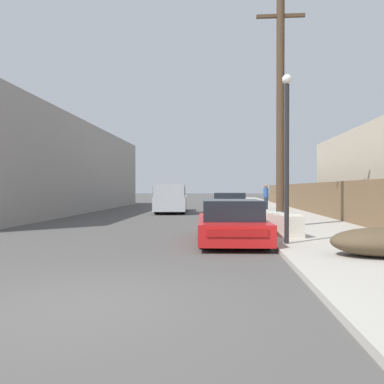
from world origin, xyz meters
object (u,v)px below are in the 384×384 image
object	(u,v)px
discarded_fridge	(284,224)
utility_pole	(280,107)
brush_pile	(383,242)
pedestrian	(266,196)
parked_sports_car_red	(231,223)
street_lamp	(287,145)
pickup_truck	(171,198)
car_parked_mid	(231,206)

from	to	relation	value
discarded_fridge	utility_pole	xyz separation A→B (m)	(0.28, 2.48, 4.18)
brush_pile	pedestrian	distance (m)	18.02
parked_sports_car_red	street_lamp	size ratio (longest dim) A/B	1.02
discarded_fridge	pickup_truck	world-z (taller)	pickup_truck
brush_pile	discarded_fridge	bearing A→B (deg)	112.68
parked_sports_car_red	pickup_truck	xyz separation A→B (m)	(-3.45, 12.75, 0.35)
discarded_fridge	street_lamp	xyz separation A→B (m)	(-0.23, -1.82, 2.26)
pickup_truck	brush_pile	distance (m)	16.89
street_lamp	parked_sports_car_red	bearing A→B (deg)	143.70
utility_pole	brush_pile	world-z (taller)	utility_pole
parked_sports_car_red	car_parked_mid	size ratio (longest dim) A/B	1.05
pickup_truck	discarded_fridge	bearing A→B (deg)	109.08
utility_pole	street_lamp	world-z (taller)	utility_pole
discarded_fridge	pickup_truck	xyz separation A→B (m)	(-5.11, 11.99, 0.46)
parked_sports_car_red	pedestrian	size ratio (longest dim) A/B	2.63
brush_pile	car_parked_mid	bearing A→B (deg)	103.88
pickup_truck	brush_pile	bearing A→B (deg)	108.98
car_parked_mid	street_lamp	distance (m)	10.20
street_lamp	brush_pile	bearing A→B (deg)	-45.32
parked_sports_car_red	pedestrian	distance (m)	15.49
discarded_fridge	car_parked_mid	bearing A→B (deg)	87.58
street_lamp	utility_pole	bearing A→B (deg)	83.21
discarded_fridge	pickup_truck	bearing A→B (deg)	100.92
parked_sports_car_red	pickup_truck	world-z (taller)	pickup_truck
discarded_fridge	brush_pile	distance (m)	3.86
car_parked_mid	pickup_truck	xyz separation A→B (m)	(-3.72, 3.89, 0.29)
discarded_fridge	utility_pole	world-z (taller)	utility_pole
discarded_fridge	utility_pole	bearing A→B (deg)	71.34
car_parked_mid	pedestrian	distance (m)	6.88
brush_pile	pedestrian	world-z (taller)	pedestrian
utility_pole	pedestrian	world-z (taller)	utility_pole
car_parked_mid	brush_pile	world-z (taller)	car_parked_mid
pickup_truck	parked_sports_car_red	bearing A→B (deg)	101.10
car_parked_mid	discarded_fridge	bearing A→B (deg)	-75.31
utility_pole	brush_pile	xyz separation A→B (m)	(1.20, -6.04, -4.21)
brush_pile	utility_pole	bearing A→B (deg)	101.28
discarded_fridge	pedestrian	xyz separation A→B (m)	(1.21, 14.45, 0.56)
parked_sports_car_red	pickup_truck	distance (m)	13.22
pickup_truck	brush_pile	world-z (taller)	pickup_truck
parked_sports_car_red	brush_pile	distance (m)	4.21
pickup_truck	car_parked_mid	bearing A→B (deg)	129.69
discarded_fridge	parked_sports_car_red	distance (m)	1.84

